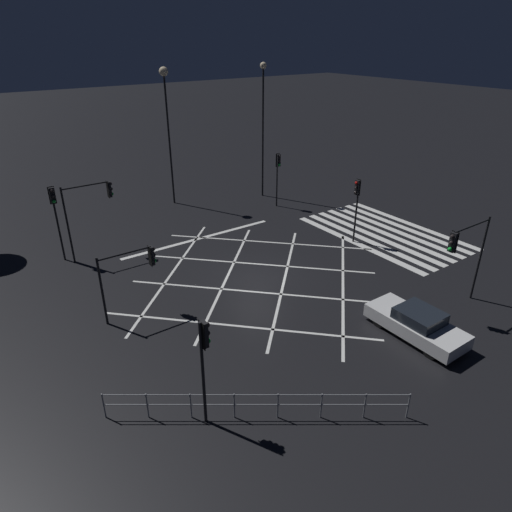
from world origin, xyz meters
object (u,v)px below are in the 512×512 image
at_px(traffic_light_median_south, 357,198).
at_px(street_lamp_east, 263,110).
at_px(traffic_light_median_north, 132,267).
at_px(traffic_light_ne_main, 55,209).
at_px(traffic_light_se_main, 278,169).
at_px(waiting_car, 416,323).
at_px(traffic_light_sw_cross, 466,247).
at_px(street_lamp_far, 166,102).
at_px(traffic_light_ne_cross, 90,203).
at_px(traffic_light_nw_cross, 204,352).

relative_size(traffic_light_median_south, street_lamp_east, 0.41).
relative_size(traffic_light_median_north, traffic_light_ne_main, 0.76).
xyz_separation_m(traffic_light_se_main, traffic_light_median_south, (-7.96, 0.16, 0.02)).
distance_m(traffic_light_median_north, waiting_car, 12.74).
height_order(traffic_light_sw_cross, street_lamp_far, street_lamp_far).
xyz_separation_m(traffic_light_ne_cross, waiting_car, (-15.88, -8.68, -2.68)).
bearing_deg(traffic_light_sw_cross, traffic_light_ne_cross, -52.11).
distance_m(traffic_light_ne_cross, traffic_light_median_north, 7.32).
distance_m(street_lamp_far, waiting_car, 22.83).
distance_m(traffic_light_median_north, street_lamp_far, 16.34).
bearing_deg(traffic_light_se_main, traffic_light_nw_cross, -43.98).
distance_m(traffic_light_median_north, street_lamp_east, 18.81).
height_order(traffic_light_median_south, waiting_car, traffic_light_median_south).
relative_size(traffic_light_sw_cross, street_lamp_east, 0.44).
distance_m(traffic_light_sw_cross, street_lamp_far, 22.22).
bearing_deg(traffic_light_median_south, traffic_light_median_north, -0.25).
bearing_deg(traffic_light_median_south, traffic_light_se_main, -91.18).
bearing_deg(street_lamp_east, traffic_light_ne_cross, 103.02).
relative_size(traffic_light_ne_cross, waiting_car, 1.02).
xyz_separation_m(traffic_light_ne_cross, street_lamp_east, (3.34, -14.45, 3.37)).
distance_m(traffic_light_nw_cross, traffic_light_ne_cross, 14.94).
xyz_separation_m(traffic_light_se_main, traffic_light_nw_cross, (-15.53, 14.99, 0.00)).
relative_size(traffic_light_se_main, traffic_light_median_north, 1.20).
bearing_deg(traffic_light_se_main, street_lamp_far, -130.81).
bearing_deg(traffic_light_ne_cross, traffic_light_se_main, 2.64).
distance_m(traffic_light_ne_cross, street_lamp_east, 15.21).
bearing_deg(waiting_car, traffic_light_ne_cross, 28.64).
height_order(traffic_light_nw_cross, traffic_light_median_north, traffic_light_nw_cross).
bearing_deg(traffic_light_se_main, traffic_light_sw_cross, -6.34).
bearing_deg(traffic_light_ne_cross, traffic_light_ne_main, 164.69).
bearing_deg(traffic_light_nw_cross, traffic_light_median_south, 27.05).
bearing_deg(traffic_light_se_main, traffic_light_ne_main, -89.45).
height_order(traffic_light_ne_cross, traffic_light_ne_main, traffic_light_ne_cross).
bearing_deg(traffic_light_ne_main, traffic_light_se_main, 90.55).
height_order(traffic_light_se_main, traffic_light_ne_main, traffic_light_ne_main).
relative_size(traffic_light_ne_cross, traffic_light_median_north, 1.33).
xyz_separation_m(traffic_light_median_north, traffic_light_ne_main, (7.75, 1.28, 0.69)).
bearing_deg(waiting_car, traffic_light_median_north, 46.81).
bearing_deg(traffic_light_nw_cross, traffic_light_median_north, 85.46).
bearing_deg(street_lamp_far, traffic_light_median_south, -155.95).
height_order(traffic_light_median_south, traffic_light_median_north, traffic_light_median_south).
bearing_deg(traffic_light_nw_cross, traffic_light_se_main, 46.02).
relative_size(traffic_light_median_north, street_lamp_far, 0.34).
distance_m(traffic_light_nw_cross, traffic_light_median_north, 7.67).
relative_size(traffic_light_nw_cross, traffic_light_ne_cross, 0.91).
bearing_deg(traffic_light_median_north, waiting_car, -43.19).
height_order(traffic_light_median_north, street_lamp_far, street_lamp_far).
height_order(traffic_light_sw_cross, street_lamp_east, street_lamp_east).
bearing_deg(traffic_light_sw_cross, waiting_car, 6.11).
distance_m(traffic_light_median_south, traffic_light_median_north, 14.23).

